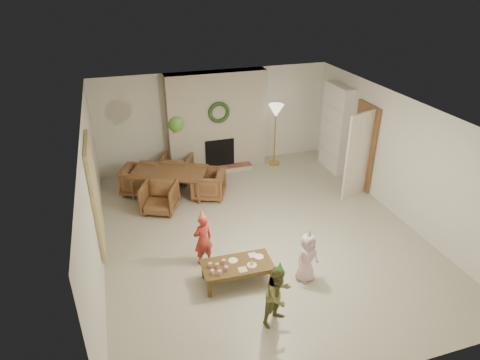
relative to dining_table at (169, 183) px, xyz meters
name	(u,v)px	position (x,y,z in m)	size (l,w,h in m)	color
floor	(260,233)	(1.46, -2.14, -0.30)	(7.00, 7.00, 0.00)	#B7B29E
ceiling	(264,113)	(1.46, -2.14, 2.20)	(7.00, 7.00, 0.00)	white
wall_back	(215,119)	(1.46, 1.36, 0.95)	(7.00, 7.00, 0.00)	silver
wall_front	(367,309)	(1.46, -5.64, 0.95)	(7.00, 7.00, 0.00)	silver
wall_left	(93,202)	(-1.54, -2.14, 0.95)	(7.00, 7.00, 0.00)	silver
wall_right	(399,158)	(4.46, -2.14, 0.95)	(7.00, 7.00, 0.00)	silver
fireplace_mass	(217,121)	(1.46, 1.16, 0.95)	(2.50, 0.40, 2.50)	#4F2715
fireplace_hearth	(222,169)	(1.46, 0.81, -0.24)	(1.60, 0.30, 0.12)	maroon
fireplace_firebox	(219,153)	(1.46, 0.98, 0.15)	(0.75, 0.12, 0.75)	black
fireplace_wreath	(219,113)	(1.46, 0.93, 1.25)	(0.54, 0.54, 0.10)	#1E3F17
floor_lamp_base	(274,163)	(2.94, 0.86, -0.28)	(0.31, 0.31, 0.03)	gold
floor_lamp_post	(275,137)	(2.94, 0.86, 0.47)	(0.03, 0.03, 1.48)	gold
floor_lamp_shade	(276,111)	(2.94, 0.86, 1.18)	(0.39, 0.39, 0.33)	beige
bookshelf_carcass	(336,128)	(4.30, 0.16, 0.80)	(0.30, 1.00, 2.20)	white
bookshelf_shelf_a	(333,152)	(4.28, 0.16, 0.15)	(0.30, 0.92, 0.03)	white
bookshelf_shelf_b	(334,138)	(4.28, 0.16, 0.55)	(0.30, 0.92, 0.03)	white
bookshelf_shelf_c	(336,123)	(4.28, 0.16, 0.95)	(0.30, 0.92, 0.03)	white
bookshelf_shelf_d	(338,107)	(4.28, 0.16, 1.35)	(0.30, 0.92, 0.03)	white
books_row_lower	(335,149)	(4.26, 0.01, 0.29)	(0.20, 0.40, 0.24)	#A63D1E
books_row_mid	(333,132)	(4.26, 0.21, 0.69)	(0.20, 0.44, 0.24)	navy
books_row_upper	(338,119)	(4.26, 0.06, 1.08)	(0.20, 0.36, 0.22)	gold
door_frame	(364,147)	(4.42, -0.94, 0.72)	(0.05, 0.86, 2.04)	brown
door_leaf	(358,156)	(4.04, -1.32, 0.70)	(0.05, 0.80, 2.00)	beige
curtain_panel	(95,196)	(-1.50, -1.94, 0.95)	(0.06, 1.20, 2.00)	beige
dining_table	(169,183)	(0.00, 0.00, 0.00)	(1.68, 0.94, 0.59)	brown
dining_chair_near	(160,198)	(-0.30, -0.67, 0.03)	(0.70, 0.72, 0.65)	brown
dining_chair_far	(177,168)	(0.30, 0.67, 0.03)	(0.70, 0.72, 0.65)	brown
dining_chair_left	(138,180)	(-0.67, 0.30, 0.03)	(0.70, 0.72, 0.65)	brown
dining_chair_right	(209,184)	(0.84, -0.38, 0.03)	(0.70, 0.72, 0.65)	brown
hanging_plant_cord	(175,113)	(0.16, -0.64, 1.85)	(0.01, 0.01, 0.70)	tan
hanging_plant_pot	(176,130)	(0.16, -0.64, 1.50)	(0.16, 0.16, 0.12)	#B06F39
hanging_plant_foliage	(176,124)	(0.16, -0.64, 1.62)	(0.32, 0.32, 0.32)	#274F1A
coffee_table_top	(237,265)	(0.61, -3.35, 0.04)	(1.16, 0.58, 0.05)	#533D1B
coffee_table_apron	(237,268)	(0.61, -3.35, -0.03)	(1.08, 0.49, 0.07)	#533D1B
coffee_leg_fl	(209,289)	(0.08, -3.57, -0.14)	(0.06, 0.06, 0.30)	#533D1B
coffee_leg_fr	(272,277)	(1.13, -3.61, -0.14)	(0.06, 0.06, 0.30)	#533D1B
coffee_leg_bl	(204,270)	(0.09, -3.10, -0.14)	(0.06, 0.06, 0.30)	#533D1B
coffee_leg_br	(263,260)	(1.15, -3.13, -0.14)	(0.06, 0.06, 0.30)	#533D1B
cup_a	(213,272)	(0.16, -3.47, 0.10)	(0.06, 0.06, 0.08)	white
cup_b	(210,265)	(0.17, -3.29, 0.10)	(0.06, 0.06, 0.08)	white
cup_c	(220,273)	(0.27, -3.52, 0.10)	(0.06, 0.06, 0.08)	white
cup_d	(217,266)	(0.27, -3.34, 0.10)	(0.06, 0.06, 0.08)	white
cup_e	(226,268)	(0.39, -3.45, 0.10)	(0.06, 0.06, 0.08)	white
cup_f	(224,262)	(0.40, -3.27, 0.10)	(0.06, 0.06, 0.08)	white
plate_a	(233,260)	(0.57, -3.24, 0.07)	(0.16, 0.16, 0.01)	white
plate_b	(252,265)	(0.83, -3.45, 0.07)	(0.16, 0.16, 0.01)	white
plate_c	(259,257)	(1.02, -3.28, 0.07)	(0.16, 0.16, 0.01)	white
food_scoop	(252,263)	(0.83, -3.45, 0.10)	(0.06, 0.06, 0.06)	tan
napkin_left	(243,269)	(0.65, -3.51, 0.07)	(0.13, 0.13, 0.01)	#E0A5A5
napkin_right	(253,255)	(0.93, -3.20, 0.07)	(0.13, 0.13, 0.01)	#E0A5A5
child_red	(203,240)	(0.19, -2.69, 0.20)	(0.36, 0.23, 0.98)	#AB3024
party_hat_red	(202,214)	(0.19, -2.69, 0.73)	(0.13, 0.13, 0.19)	gold
child_plaid	(278,295)	(0.92, -4.38, 0.20)	(0.48, 0.38, 0.99)	olive
party_hat_plaid	(280,266)	(0.92, -4.38, 0.73)	(0.12, 0.12, 0.16)	green
child_pink	(307,257)	(1.73, -3.64, 0.15)	(0.44, 0.29, 0.90)	beige
party_hat_pink	(309,233)	(1.73, -3.64, 0.64)	(0.12, 0.12, 0.16)	#B4B3BB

